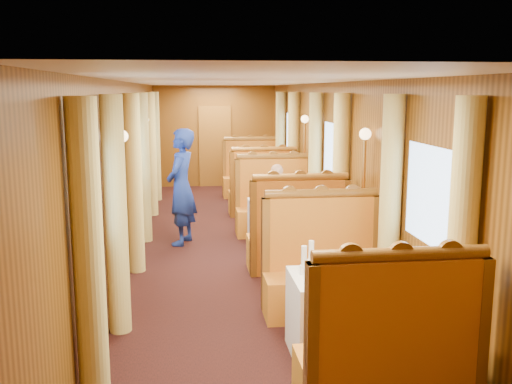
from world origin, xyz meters
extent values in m
cube|color=brown|center=(0.00, 5.97, 1.00)|extent=(0.80, 0.04, 2.00)
cube|color=white|center=(0.75, -3.50, 0.38)|extent=(1.05, 0.72, 0.75)
cube|color=#AB4413|center=(0.75, -4.45, 0.23)|extent=(1.30, 0.55, 0.45)
cube|color=#AB4413|center=(0.75, -4.67, 0.85)|extent=(1.30, 0.12, 0.80)
cylinder|color=brown|center=(0.75, -4.67, 1.29)|extent=(1.23, 0.10, 0.10)
cube|color=#AB4413|center=(0.75, -2.55, 0.23)|extent=(1.30, 0.55, 0.45)
cube|color=#AB4413|center=(0.75, -2.33, 0.85)|extent=(1.30, 0.12, 0.80)
cylinder|color=brown|center=(0.75, -2.33, 1.29)|extent=(1.23, 0.10, 0.10)
cube|color=white|center=(0.75, 0.00, 0.38)|extent=(1.05, 0.72, 0.75)
cube|color=#AB4413|center=(0.75, -0.95, 0.23)|extent=(1.30, 0.55, 0.45)
cube|color=#AB4413|center=(0.75, -1.17, 0.85)|extent=(1.30, 0.12, 0.80)
cylinder|color=brown|center=(0.75, -1.17, 1.29)|extent=(1.23, 0.10, 0.10)
cube|color=#AB4413|center=(0.75, 0.95, 0.23)|extent=(1.30, 0.55, 0.45)
cube|color=#AB4413|center=(0.75, 1.17, 0.85)|extent=(1.30, 0.12, 0.80)
cylinder|color=brown|center=(0.75, 1.17, 1.29)|extent=(1.23, 0.10, 0.10)
cube|color=white|center=(0.75, 3.50, 0.38)|extent=(1.05, 0.72, 0.75)
cube|color=#AB4413|center=(0.75, 2.55, 0.23)|extent=(1.30, 0.55, 0.45)
cube|color=#AB4413|center=(0.75, 2.33, 0.85)|extent=(1.30, 0.12, 0.80)
cylinder|color=brown|center=(0.75, 2.33, 1.29)|extent=(1.23, 0.10, 0.10)
cube|color=#AB4413|center=(0.75, 4.45, 0.23)|extent=(1.30, 0.55, 0.45)
cube|color=#AB4413|center=(0.75, 4.67, 0.85)|extent=(1.30, 0.12, 0.80)
cylinder|color=brown|center=(0.75, 4.67, 1.29)|extent=(1.23, 0.10, 0.10)
cube|color=silver|center=(0.63, -3.57, 0.76)|extent=(0.41, 0.37, 0.01)
cylinder|color=white|center=(1.08, -3.59, 0.76)|extent=(0.24, 0.24, 0.01)
cylinder|color=white|center=(0.34, -3.41, 0.79)|extent=(0.08, 0.08, 0.08)
cylinder|color=white|center=(0.34, -3.41, 0.92)|extent=(0.05, 0.05, 0.18)
cylinder|color=white|center=(0.45, -3.24, 0.79)|extent=(0.08, 0.08, 0.08)
cylinder|color=white|center=(0.45, -3.24, 0.92)|extent=(0.05, 0.05, 0.18)
cylinder|color=silver|center=(0.79, 0.04, 0.82)|extent=(0.06, 0.06, 0.14)
cylinder|color=silver|center=(0.72, 3.50, 0.82)|extent=(0.06, 0.06, 0.14)
cylinder|color=#DECE72|center=(-1.38, -4.28, 1.18)|extent=(0.22, 0.22, 2.35)
cylinder|color=#DECE72|center=(-1.38, -2.72, 1.18)|extent=(0.22, 0.22, 2.35)
cylinder|color=#DECE72|center=(1.38, -4.28, 1.18)|extent=(0.22, 0.22, 2.35)
cylinder|color=#DECE72|center=(1.38, -2.72, 1.18)|extent=(0.22, 0.22, 2.35)
cylinder|color=#DECE72|center=(-1.38, -0.78, 1.18)|extent=(0.22, 0.22, 2.35)
cylinder|color=#DECE72|center=(-1.38, 0.78, 1.18)|extent=(0.22, 0.22, 2.35)
cylinder|color=#DECE72|center=(1.38, -0.78, 1.18)|extent=(0.22, 0.22, 2.35)
cylinder|color=#DECE72|center=(1.38, 0.78, 1.18)|extent=(0.22, 0.22, 2.35)
cylinder|color=#DECE72|center=(-1.38, 2.72, 1.18)|extent=(0.22, 0.22, 2.35)
cylinder|color=#DECE72|center=(-1.38, 4.28, 1.18)|extent=(0.22, 0.22, 2.35)
cylinder|color=#DECE72|center=(1.38, 2.72, 1.18)|extent=(0.22, 0.22, 2.35)
cylinder|color=#DECE72|center=(1.38, 4.28, 1.18)|extent=(0.22, 0.22, 2.35)
cylinder|color=#BF8C3F|center=(-1.40, -1.75, 0.93)|extent=(0.04, 0.04, 1.85)
sphere|color=#FFD18C|center=(-1.40, -1.75, 1.88)|extent=(0.14, 0.14, 0.14)
cylinder|color=#BF8C3F|center=(1.40, -1.75, 0.93)|extent=(0.04, 0.04, 1.85)
sphere|color=#FFD18C|center=(1.40, -1.75, 1.88)|extent=(0.14, 0.14, 0.14)
cylinder|color=#BF8C3F|center=(-1.40, 1.75, 0.93)|extent=(0.04, 0.04, 1.85)
sphere|color=#FFD18C|center=(-1.40, 1.75, 1.88)|extent=(0.14, 0.14, 0.14)
cylinder|color=#BF8C3F|center=(1.40, 1.75, 0.93)|extent=(0.04, 0.04, 1.85)
sphere|color=#FFD18C|center=(1.40, 1.75, 1.88)|extent=(0.14, 0.14, 0.14)
imported|color=navy|center=(-0.79, 0.54, 0.91)|extent=(0.62, 0.76, 1.81)
cube|color=beige|center=(0.75, 0.76, 0.75)|extent=(0.40, 0.24, 0.55)
sphere|color=tan|center=(0.75, 0.76, 1.11)|extent=(0.20, 0.20, 0.20)
cube|color=beige|center=(0.75, 0.59, 0.52)|extent=(0.36, 0.30, 0.14)
camera|label=1|loc=(-0.67, -8.25, 2.39)|focal=40.00mm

